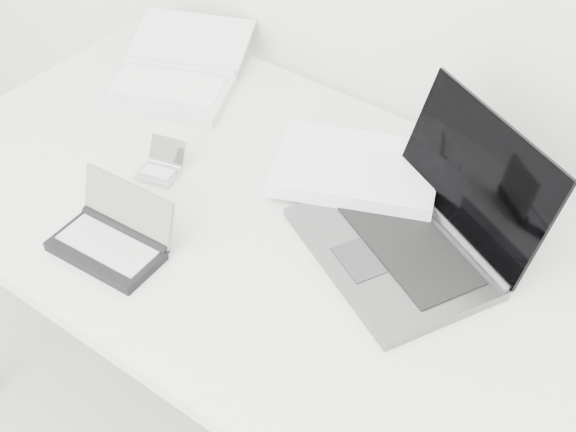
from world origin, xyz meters
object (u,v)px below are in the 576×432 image
Objects in this scene: desk at (314,254)px; netbook_open_white at (174,77)px; laptop_large at (388,201)px; palmtop_charcoal at (113,239)px.

netbook_open_white reaches higher than desk.
laptop_large is (0.07, 0.12, 0.08)m from desk.
laptop_large reaches higher than desk.
netbook_open_white is at bearing 117.75° from palmtop_charcoal.
laptop_large is 0.49m from palmtop_charcoal.
netbook_open_white is at bearing 158.87° from desk.
palmtop_charcoal is at bearing -82.02° from netbook_open_white.
desk is 0.16m from laptop_large.
desk is 2.76× the size of laptop_large.
palmtop_charcoal reaches higher than desk.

